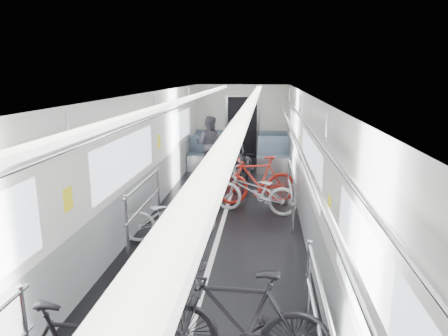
# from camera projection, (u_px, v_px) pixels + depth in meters

# --- Properties ---
(car_shell) EXTENTS (3.02, 14.01, 2.41)m
(car_shell) POSITION_uv_depth(u_px,v_px,m) (227.00, 155.00, 8.14)
(car_shell) COLOR black
(car_shell) RESTS_ON ground
(bike_left_far) EXTENTS (1.65, 1.01, 0.82)m
(bike_left_far) POSITION_uv_depth(u_px,v_px,m) (170.00, 216.00, 6.73)
(bike_left_far) COLOR #9B9BA0
(bike_left_far) RESTS_ON floor
(bike_right_near) EXTENTS (1.73, 0.53, 1.03)m
(bike_right_near) POSITION_uv_depth(u_px,v_px,m) (239.00, 321.00, 3.71)
(bike_right_near) COLOR black
(bike_right_near) RESTS_ON floor
(bike_right_mid) EXTENTS (1.82, 0.98, 0.91)m
(bike_right_mid) POSITION_uv_depth(u_px,v_px,m) (255.00, 191.00, 7.99)
(bike_right_mid) COLOR #B7B6BB
(bike_right_mid) RESTS_ON floor
(bike_right_far) EXTENTS (1.80, 0.91, 1.04)m
(bike_right_far) POSITION_uv_depth(u_px,v_px,m) (257.00, 180.00, 8.55)
(bike_right_far) COLOR red
(bike_right_far) RESTS_ON floor
(bike_aisle) EXTENTS (0.89, 1.87, 0.94)m
(bike_aisle) POSITION_uv_depth(u_px,v_px,m) (245.00, 168.00, 9.88)
(bike_aisle) COLOR black
(bike_aisle) RESTS_ON floor
(person_standing) EXTENTS (0.69, 0.54, 1.67)m
(person_standing) POSITION_uv_depth(u_px,v_px,m) (233.00, 152.00, 9.92)
(person_standing) COLOR black
(person_standing) RESTS_ON floor
(person_seated) EXTENTS (0.84, 0.70, 1.59)m
(person_seated) POSITION_uv_depth(u_px,v_px,m) (209.00, 144.00, 11.33)
(person_seated) COLOR #302D35
(person_seated) RESTS_ON floor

